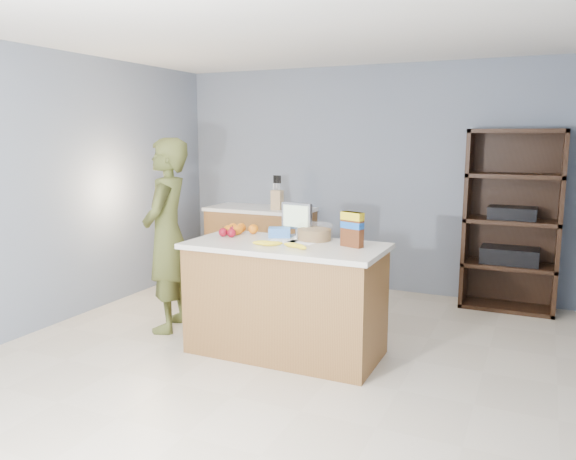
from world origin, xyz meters
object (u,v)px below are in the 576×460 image
at_px(tv, 297,218).
at_px(cereal_box, 352,227).
at_px(shelving_unit, 512,224).
at_px(person, 167,235).
at_px(counter_peninsula, 285,303).

xyz_separation_m(tv, cereal_box, (0.56, -0.24, -0.00)).
bearing_deg(shelving_unit, person, -144.57).
bearing_deg(tv, shelving_unit, 47.11).
height_order(shelving_unit, cereal_box, shelving_unit).
distance_m(shelving_unit, tv, 2.36).
distance_m(person, tv, 1.19).
relative_size(person, cereal_box, 6.44).
xyz_separation_m(counter_peninsula, cereal_box, (0.52, 0.09, 0.64)).
bearing_deg(shelving_unit, tv, -132.89).
bearing_deg(shelving_unit, cereal_box, -117.82).
relative_size(person, tv, 6.09).
bearing_deg(tv, cereal_box, -22.93).
relative_size(shelving_unit, person, 1.05).
height_order(shelving_unit, person, shelving_unit).
height_order(person, tv, person).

